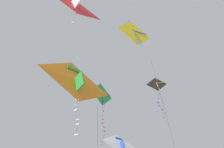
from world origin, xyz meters
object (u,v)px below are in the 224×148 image
at_px(kite_diamond_mid_left, 134,33).
at_px(kite_diamond_low_drifter, 102,95).
at_px(kite_delta_far_centre, 73,3).
at_px(kite_delta_highest, 76,81).
at_px(kite_delta_upper_right, 121,145).
at_px(kite_diamond_near_left, 157,86).

xyz_separation_m(kite_diamond_mid_left, kite_diamond_low_drifter, (4.31, -6.77, -0.04)).
distance_m(kite_delta_far_centre, kite_diamond_low_drifter, 9.07).
height_order(kite_delta_highest, kite_diamond_low_drifter, kite_diamond_low_drifter).
bearing_deg(kite_delta_upper_right, kite_diamond_near_left, 168.90).
bearing_deg(kite_diamond_low_drifter, kite_diamond_mid_left, 56.21).
height_order(kite_delta_far_centre, kite_diamond_mid_left, kite_delta_far_centre).
height_order(kite_delta_far_centre, kite_delta_upper_right, kite_delta_far_centre).
height_order(kite_delta_far_centre, kite_diamond_near_left, kite_delta_far_centre).
xyz_separation_m(kite_delta_far_centre, kite_delta_highest, (-1.39, 1.99, -7.35)).
bearing_deg(kite_delta_upper_right, kite_diamond_mid_left, 70.57).
height_order(kite_diamond_near_left, kite_diamond_low_drifter, kite_diamond_low_drifter).
bearing_deg(kite_diamond_near_left, kite_diamond_mid_left, 46.29).
xyz_separation_m(kite_diamond_near_left, kite_diamond_mid_left, (0.48, 4.91, 1.13)).
relative_size(kite_diamond_mid_left, kite_diamond_low_drifter, 1.48).
xyz_separation_m(kite_delta_far_centre, kite_diamond_mid_left, (-3.46, -2.10, -1.62)).
xyz_separation_m(kite_delta_highest, kite_diamond_mid_left, (-2.07, -4.09, 5.73)).
xyz_separation_m(kite_delta_far_centre, kite_delta_upper_right, (-1.66, -5.21, -7.76)).
bearing_deg(kite_diamond_mid_left, kite_delta_highest, 2.55).
bearing_deg(kite_delta_far_centre, kite_diamond_near_left, -176.87).
bearing_deg(kite_diamond_mid_left, kite_diamond_low_drifter, -118.15).
distance_m(kite_diamond_near_left, kite_diamond_low_drifter, 5.26).
distance_m(kite_delta_highest, kite_delta_upper_right, 7.22).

